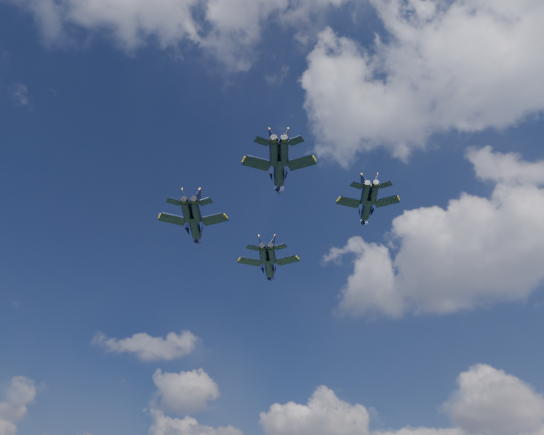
{
  "coord_description": "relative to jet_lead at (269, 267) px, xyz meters",
  "views": [
    {
      "loc": [
        48.18,
        -61.55,
        3.49
      ],
      "look_at": [
        -0.95,
        8.74,
        61.67
      ],
      "focal_mm": 35.0,
      "sensor_mm": 36.0,
      "label": 1
    }
  ],
  "objects": [
    {
      "name": "jet_lead",
      "position": [
        0.0,
        0.0,
        0.0
      ],
      "size": [
        13.13,
        17.36,
        4.26
      ],
      "rotation": [
        0.0,
        0.0,
        0.55
      ],
      "color": "black"
    },
    {
      "name": "jet_left",
      "position": [
        -1.79,
        -23.09,
        -0.82
      ],
      "size": [
        13.67,
        16.74,
        4.2
      ],
      "rotation": [
        0.0,
        0.0,
        0.61
      ],
      "color": "black"
    },
    {
      "name": "jet_right",
      "position": [
        27.57,
        -5.87,
        1.62
      ],
      "size": [
        11.88,
        15.27,
        3.78
      ],
      "rotation": [
        0.0,
        0.0,
        0.57
      ],
      "color": "black"
    },
    {
      "name": "jet_slot",
      "position": [
        21.97,
        -28.25,
        -1.38
      ],
      "size": [
        12.33,
        15.42,
        3.84
      ],
      "rotation": [
        0.0,
        0.0,
        0.6
      ],
      "color": "black"
    }
  ]
}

